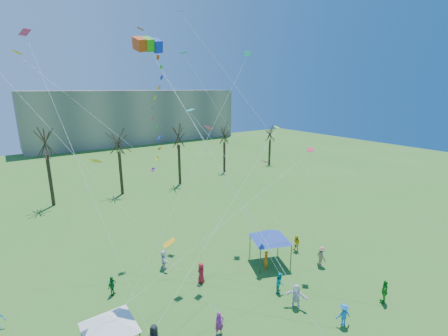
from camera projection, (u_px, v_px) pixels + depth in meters
distant_building at (137, 116)px, 92.97m from camera, size 60.00×14.00×15.00m
bare_tree_row at (113, 149)px, 45.41m from camera, size 68.00×8.69×11.16m
big_box_kite at (161, 115)px, 19.98m from camera, size 3.16×7.15×20.62m
canopy_tent_white at (109, 321)px, 18.04m from camera, size 4.07×4.07×3.05m
canopy_tent_blue at (270, 235)px, 28.19m from camera, size 4.11×4.11×3.32m
festival_crowd at (212, 302)px, 22.25m from camera, size 25.23×15.05×1.86m
small_kites_aloft at (171, 116)px, 24.29m from camera, size 28.36×19.75×31.92m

